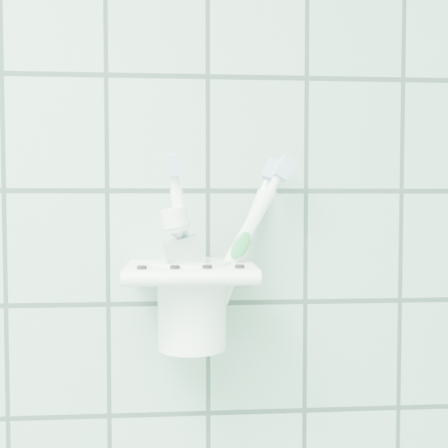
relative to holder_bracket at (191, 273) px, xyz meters
name	(u,v)px	position (x,y,z in m)	size (l,w,h in m)	color
holder_bracket	(191,273)	(0.00, 0.00, 0.00)	(0.13, 0.10, 0.04)	white
cup	(192,300)	(0.00, 0.00, -0.03)	(0.08, 0.08, 0.09)	white
toothbrush_pink	(198,247)	(0.01, -0.01, 0.03)	(0.04, 0.02, 0.19)	white
toothbrush_blue	(208,238)	(0.02, 0.00, 0.03)	(0.08, 0.06, 0.20)	white
toothbrush_orange	(186,233)	(-0.01, 0.00, 0.04)	(0.10, 0.03, 0.21)	white
toothpaste_tube	(203,263)	(0.01, -0.01, 0.01)	(0.06, 0.04, 0.15)	silver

